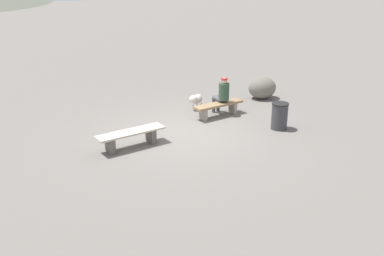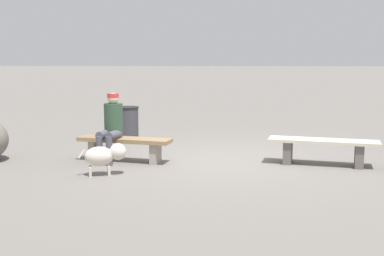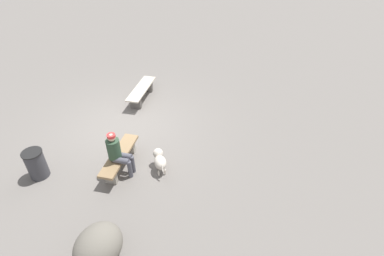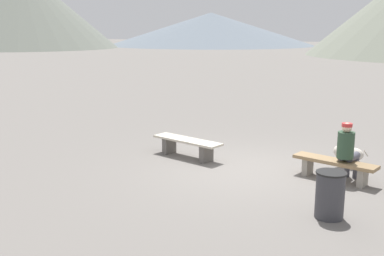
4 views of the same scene
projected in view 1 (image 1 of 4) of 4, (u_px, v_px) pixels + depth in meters
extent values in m
cube|color=slate|center=(184.00, 134.00, 12.40)|extent=(210.00, 210.00, 0.06)
cube|color=#605B56|center=(110.00, 145.00, 11.05)|extent=(0.21, 0.39, 0.39)
cube|color=#605B56|center=(151.00, 135.00, 11.68)|extent=(0.21, 0.39, 0.39)
cube|color=beige|center=(131.00, 132.00, 11.29)|extent=(1.89, 0.83, 0.05)
cube|color=gray|center=(203.00, 114.00, 13.37)|extent=(0.18, 0.31, 0.35)
cube|color=gray|center=(233.00, 108.00, 13.99)|extent=(0.18, 0.31, 0.35)
cube|color=#8C704C|center=(219.00, 104.00, 13.60)|extent=(1.72, 0.74, 0.07)
cylinder|color=#2D4733|center=(224.00, 92.00, 13.58)|extent=(0.33, 0.33, 0.53)
sphere|color=beige|center=(224.00, 81.00, 13.45)|extent=(0.19, 0.19, 0.19)
cylinder|color=red|center=(224.00, 79.00, 13.44)|extent=(0.20, 0.20, 0.07)
cylinder|color=#4C4C56|center=(222.00, 98.00, 13.87)|extent=(0.23, 0.41, 0.15)
cylinder|color=#4C4C56|center=(218.00, 104.00, 14.11)|extent=(0.11, 0.11, 0.50)
cylinder|color=#4C4C56|center=(218.00, 99.00, 13.77)|extent=(0.23, 0.41, 0.15)
cylinder|color=#4C4C56|center=(214.00, 105.00, 14.01)|extent=(0.11, 0.11, 0.50)
ellipsoid|color=beige|center=(197.00, 99.00, 14.43)|extent=(0.51, 0.41, 0.30)
sphere|color=beige|center=(193.00, 99.00, 14.17)|extent=(0.26, 0.26, 0.26)
cylinder|color=beige|center=(198.00, 107.00, 14.35)|extent=(0.04, 0.04, 0.15)
cylinder|color=beige|center=(193.00, 106.00, 14.42)|extent=(0.04, 0.04, 0.15)
cylinder|color=beige|center=(201.00, 105.00, 14.59)|extent=(0.04, 0.04, 0.15)
cylinder|color=beige|center=(197.00, 104.00, 14.66)|extent=(0.04, 0.04, 0.15)
cylinder|color=beige|center=(201.00, 96.00, 14.63)|extent=(0.12, 0.06, 0.15)
cylinder|color=#38383D|center=(279.00, 117.00, 12.58)|extent=(0.46, 0.46, 0.74)
cylinder|color=black|center=(280.00, 104.00, 12.44)|extent=(0.48, 0.48, 0.03)
ellipsoid|color=#6B665B|center=(262.00, 88.00, 15.42)|extent=(1.26, 1.20, 0.77)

